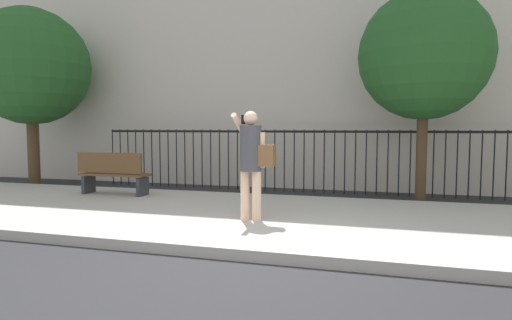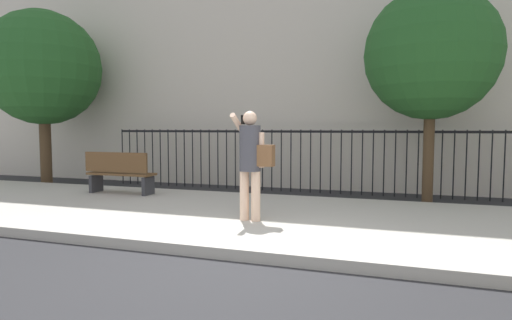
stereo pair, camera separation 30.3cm
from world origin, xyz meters
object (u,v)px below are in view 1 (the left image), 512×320
(pedestrian_on_phone, at_px, (252,157))
(street_bench, at_px, (113,173))
(street_tree_mid, at_px, (30,67))
(street_tree_near, at_px, (424,55))

(pedestrian_on_phone, distance_m, street_bench, 4.16)
(pedestrian_on_phone, distance_m, street_tree_mid, 8.32)
(pedestrian_on_phone, xyz_separation_m, street_tree_near, (2.82, 3.43, 2.02))
(pedestrian_on_phone, height_order, street_bench, pedestrian_on_phone)
(pedestrian_on_phone, bearing_deg, street_bench, 155.76)
(street_tree_near, bearing_deg, pedestrian_on_phone, -129.45)
(street_bench, bearing_deg, pedestrian_on_phone, -24.24)
(street_bench, xyz_separation_m, street_tree_near, (6.58, 1.73, 2.54))
(pedestrian_on_phone, xyz_separation_m, street_bench, (-3.76, 1.69, -0.53))
(street_tree_near, relative_size, street_tree_mid, 0.93)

